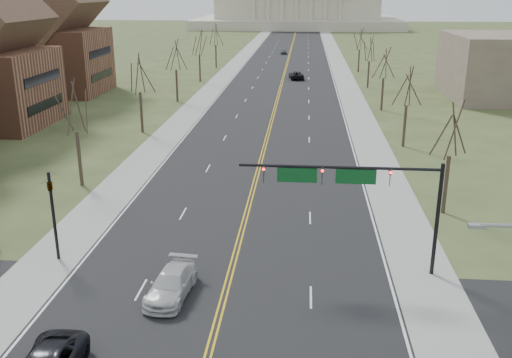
% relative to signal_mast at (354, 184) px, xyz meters
% --- Properties ---
extents(road, '(20.00, 380.00, 0.01)m').
position_rel_signal_mast_xyz_m(road, '(-7.45, 96.50, -5.76)').
color(road, black).
rests_on(road, ground).
extents(cross_road, '(120.00, 14.00, 0.01)m').
position_rel_signal_mast_xyz_m(cross_road, '(-7.45, -7.50, -5.76)').
color(cross_road, black).
rests_on(cross_road, ground).
extents(sidewalk_left, '(4.00, 380.00, 0.03)m').
position_rel_signal_mast_xyz_m(sidewalk_left, '(-19.45, 96.50, -5.75)').
color(sidewalk_left, gray).
rests_on(sidewalk_left, ground).
extents(sidewalk_right, '(4.00, 380.00, 0.03)m').
position_rel_signal_mast_xyz_m(sidewalk_right, '(4.55, 96.50, -5.75)').
color(sidewalk_right, gray).
rests_on(sidewalk_right, ground).
extents(center_line, '(0.42, 380.00, 0.01)m').
position_rel_signal_mast_xyz_m(center_line, '(-7.45, 96.50, -5.75)').
color(center_line, gold).
rests_on(center_line, road).
extents(edge_line_left, '(0.15, 380.00, 0.01)m').
position_rel_signal_mast_xyz_m(edge_line_left, '(-17.25, 96.50, -5.75)').
color(edge_line_left, silver).
rests_on(edge_line_left, road).
extents(edge_line_right, '(0.15, 380.00, 0.01)m').
position_rel_signal_mast_xyz_m(edge_line_right, '(2.35, 96.50, -5.75)').
color(edge_line_right, silver).
rests_on(edge_line_right, road).
extents(signal_mast, '(12.12, 0.44, 7.20)m').
position_rel_signal_mast_xyz_m(signal_mast, '(0.00, 0.00, 0.00)').
color(signal_mast, black).
rests_on(signal_mast, ground).
extents(signal_left, '(0.32, 0.36, 6.00)m').
position_rel_signal_mast_xyz_m(signal_left, '(-18.95, 0.00, -2.05)').
color(signal_left, black).
rests_on(signal_left, ground).
extents(tree_r_0, '(3.74, 3.74, 8.50)m').
position_rel_signal_mast_xyz_m(tree_r_0, '(8.05, 10.50, 0.79)').
color(tree_r_0, '#32281E').
rests_on(tree_r_0, ground).
extents(tree_l_0, '(3.96, 3.96, 9.00)m').
position_rel_signal_mast_xyz_m(tree_l_0, '(-22.95, 14.50, 1.18)').
color(tree_l_0, '#32281E').
rests_on(tree_l_0, ground).
extents(tree_r_1, '(3.74, 3.74, 8.50)m').
position_rel_signal_mast_xyz_m(tree_r_1, '(8.05, 30.50, 0.79)').
color(tree_r_1, '#32281E').
rests_on(tree_r_1, ground).
extents(tree_l_1, '(3.96, 3.96, 9.00)m').
position_rel_signal_mast_xyz_m(tree_l_1, '(-22.95, 34.50, 1.18)').
color(tree_l_1, '#32281E').
rests_on(tree_l_1, ground).
extents(tree_r_2, '(3.74, 3.74, 8.50)m').
position_rel_signal_mast_xyz_m(tree_r_2, '(8.05, 50.50, 0.79)').
color(tree_r_2, '#32281E').
rests_on(tree_r_2, ground).
extents(tree_l_2, '(3.96, 3.96, 9.00)m').
position_rel_signal_mast_xyz_m(tree_l_2, '(-22.95, 54.50, 1.18)').
color(tree_l_2, '#32281E').
rests_on(tree_l_2, ground).
extents(tree_r_3, '(3.74, 3.74, 8.50)m').
position_rel_signal_mast_xyz_m(tree_r_3, '(8.05, 70.50, 0.79)').
color(tree_r_3, '#32281E').
rests_on(tree_r_3, ground).
extents(tree_l_3, '(3.96, 3.96, 9.00)m').
position_rel_signal_mast_xyz_m(tree_l_3, '(-22.95, 74.50, 1.18)').
color(tree_l_3, '#32281E').
rests_on(tree_l_3, ground).
extents(tree_r_4, '(3.74, 3.74, 8.50)m').
position_rel_signal_mast_xyz_m(tree_r_4, '(8.05, 90.50, 0.79)').
color(tree_r_4, '#32281E').
rests_on(tree_r_4, ground).
extents(tree_l_4, '(3.96, 3.96, 9.00)m').
position_rel_signal_mast_xyz_m(tree_l_4, '(-22.95, 94.50, 1.18)').
color(tree_l_4, '#32281E').
rests_on(tree_l_4, ground).
extents(bldg_left_far, '(17.10, 14.28, 23.25)m').
position_rel_signal_mast_xyz_m(bldg_left_far, '(-45.44, 60.50, 3.78)').
color(bldg_left_far, brown).
rests_on(bldg_left_far, ground).
extents(car_sb_inner_second, '(2.55, 5.33, 1.50)m').
position_rel_signal_mast_xyz_m(car_sb_inner_second, '(-10.47, -4.00, -5.00)').
color(car_sb_inner_second, '#BCBCBC').
rests_on(car_sb_inner_second, road).
extents(car_far_nb, '(3.25, 5.76, 1.52)m').
position_rel_signal_mast_xyz_m(car_far_nb, '(-4.86, 79.48, -4.99)').
color(car_far_nb, black).
rests_on(car_far_nb, road).
extents(car_far_sb, '(1.92, 4.07, 1.35)m').
position_rel_signal_mast_xyz_m(car_far_sb, '(-9.08, 123.73, -5.08)').
color(car_far_sb, '#565A5E').
rests_on(car_far_sb, road).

